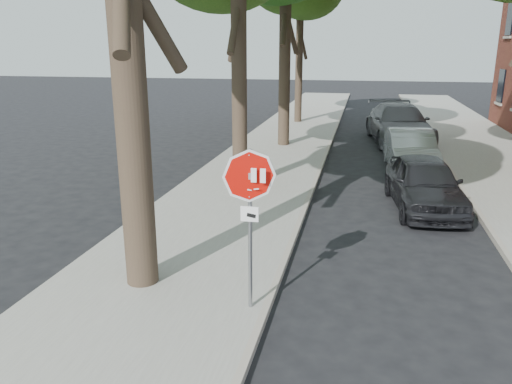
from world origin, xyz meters
TOP-DOWN VIEW (x-y plane):
  - ground at (0.00, 0.00)m, footprint 120.00×120.00m
  - sidewalk_left at (-2.50, 12.00)m, footprint 4.00×55.00m
  - sidewalk_right at (6.00, 12.00)m, footprint 4.00×55.00m
  - curb_left at (-0.45, 12.00)m, footprint 0.12×55.00m
  - curb_right at (3.95, 12.00)m, footprint 0.12×55.00m
  - stop_sign at (-0.70, -0.03)m, footprint 0.76×0.34m
  - car_a at (2.60, 6.32)m, footprint 2.10×4.28m
  - car_b at (2.60, 10.81)m, footprint 1.73×4.33m
  - car_c at (2.50, 16.16)m, footprint 3.14×6.13m

SIDE VIEW (x-z plane):
  - ground at x=0.00m, z-range 0.00..0.00m
  - sidewalk_left at x=-2.50m, z-range 0.00..0.12m
  - sidewalk_right at x=6.00m, z-range 0.00..0.12m
  - curb_left at x=-0.45m, z-range 0.00..0.13m
  - curb_right at x=3.95m, z-range 0.00..0.13m
  - car_b at x=2.60m, z-range 0.00..1.40m
  - car_a at x=2.60m, z-range 0.00..1.41m
  - car_c at x=2.50m, z-range 0.00..1.70m
  - stop_sign at x=-0.70m, z-range 0.64..3.25m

